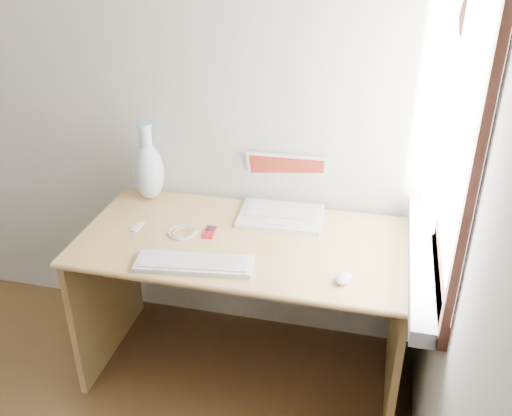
% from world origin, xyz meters
% --- Properties ---
extents(back_wall, '(3.50, 0.04, 2.60)m').
position_xyz_m(back_wall, '(0.00, 1.75, 1.30)').
color(back_wall, beige).
rests_on(back_wall, floor).
extents(window, '(0.11, 0.99, 1.10)m').
position_xyz_m(window, '(1.72, 1.30, 1.28)').
color(window, white).
rests_on(window, right_wall).
extents(desk, '(1.36, 0.68, 0.72)m').
position_xyz_m(desk, '(0.97, 1.46, 0.51)').
color(desk, tan).
rests_on(desk, floor).
extents(laptop, '(0.37, 0.31, 0.25)m').
position_xyz_m(laptop, '(1.09, 1.64, 0.78)').
color(laptop, white).
rests_on(laptop, desk).
extents(external_keyboard, '(0.47, 0.20, 0.02)m').
position_xyz_m(external_keyboard, '(0.84, 1.14, 0.73)').
color(external_keyboard, white).
rests_on(external_keyboard, desk).
extents(mouse, '(0.08, 0.10, 0.03)m').
position_xyz_m(mouse, '(1.41, 1.17, 0.74)').
color(mouse, white).
rests_on(mouse, desk).
extents(ipod, '(0.05, 0.10, 0.01)m').
position_xyz_m(ipod, '(0.82, 1.39, 0.73)').
color(ipod, '#B00C1F').
rests_on(ipod, desk).
extents(cable_coil, '(0.12, 0.12, 0.01)m').
position_xyz_m(cable_coil, '(0.71, 1.36, 0.72)').
color(cable_coil, white).
rests_on(cable_coil, desk).
extents(remote, '(0.04, 0.08, 0.01)m').
position_xyz_m(remote, '(0.51, 1.37, 0.72)').
color(remote, white).
rests_on(remote, desk).
extents(vase, '(0.14, 0.14, 0.37)m').
position_xyz_m(vase, '(0.46, 1.64, 0.87)').
color(vase, silver).
rests_on(vase, desk).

